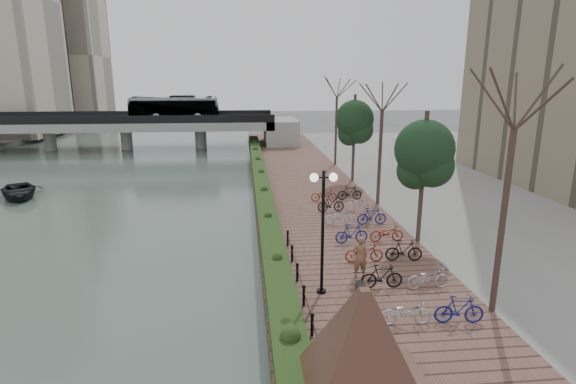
{
  "coord_description": "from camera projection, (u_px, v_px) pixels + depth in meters",
  "views": [
    {
      "loc": [
        -0.6,
        -11.62,
        8.47
      ],
      "look_at": [
        1.88,
        13.8,
        2.0
      ],
      "focal_mm": 28.0,
      "sensor_mm": 36.0,
      "label": 1
    }
  ],
  "objects": [
    {
      "name": "boat",
      "position": [
        18.0,
        191.0,
        32.62
      ],
      "size": [
        5.27,
        5.9,
        1.01
      ],
      "primitive_type": "imported",
      "rotation": [
        0.0,
        0.0,
        0.46
      ],
      "color": "black",
      "rests_on": "river_water"
    },
    {
      "name": "motorcycle",
      "position": [
        361.0,
        290.0,
        16.4
      ],
      "size": [
        0.68,
        1.51,
        0.91
      ],
      "primitive_type": null,
      "rotation": [
        0.0,
        0.0,
        -0.16
      ],
      "color": "black",
      "rests_on": "promenade"
    },
    {
      "name": "hedge",
      "position": [
        262.0,
        188.0,
        32.51
      ],
      "size": [
        1.1,
        56.0,
        0.6
      ],
      "primitive_type": "cube",
      "color": "#1D3A15",
      "rests_on": "promenade"
    },
    {
      "name": "granite_monument",
      "position": [
        362.0,
        350.0,
        10.81
      ],
      "size": [
        6.17,
        6.17,
        3.22
      ],
      "color": "#40241B",
      "rests_on": "promenade"
    },
    {
      "name": "ground",
      "position": [
        270.0,
        372.0,
        13.35
      ],
      "size": [
        220.0,
        220.0,
        0.0
      ],
      "primitive_type": "plane",
      "color": "#59595B",
      "rests_on": "ground"
    },
    {
      "name": "pedestrian",
      "position": [
        360.0,
        257.0,
        18.36
      ],
      "size": [
        0.65,
        0.44,
        1.77
      ],
      "primitive_type": "imported",
      "rotation": [
        0.0,
        0.0,
        3.12
      ],
      "color": "brown",
      "rests_on": "promenade"
    },
    {
      "name": "inland_pavement",
      "position": [
        535.0,
        197.0,
        32.06
      ],
      "size": [
        24.0,
        75.0,
        0.5
      ],
      "primitive_type": "cube",
      "color": "gray",
      "rests_on": "ground"
    },
    {
      "name": "bicycle_parking",
      "position": [
        368.0,
        232.0,
        22.51
      ],
      "size": [
        2.4,
        17.32,
        1.0
      ],
      "color": "#B7B7BC",
      "rests_on": "promenade"
    },
    {
      "name": "street_trees",
      "position": [
        397.0,
        165.0,
        25.44
      ],
      "size": [
        3.2,
        37.12,
        6.8
      ],
      "color": "#35261F",
      "rests_on": "promenade"
    },
    {
      "name": "lamppost",
      "position": [
        323.0,
        206.0,
        16.4
      ],
      "size": [
        1.02,
        0.32,
        4.77
      ],
      "color": "black",
      "rests_on": "promenade"
    },
    {
      "name": "chain_fence",
      "position": [
        308.0,
        310.0,
        15.21
      ],
      "size": [
        0.1,
        14.1,
        0.7
      ],
      "color": "black",
      "rests_on": "promenade"
    },
    {
      "name": "bridge",
      "position": [
        136.0,
        122.0,
        54.64
      ],
      "size": [
        36.0,
        10.77,
        6.5
      ],
      "color": "gray",
      "rests_on": "ground"
    },
    {
      "name": "promenade",
      "position": [
        314.0,
        203.0,
        30.55
      ],
      "size": [
        8.0,
        75.0,
        0.5
      ],
      "primitive_type": "cube",
      "color": "brown",
      "rests_on": "ground"
    },
    {
      "name": "river_water",
      "position": [
        66.0,
        187.0,
        36.05
      ],
      "size": [
        30.0,
        130.0,
        0.02
      ],
      "primitive_type": "cube",
      "color": "#4A5C54",
      "rests_on": "ground"
    }
  ]
}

